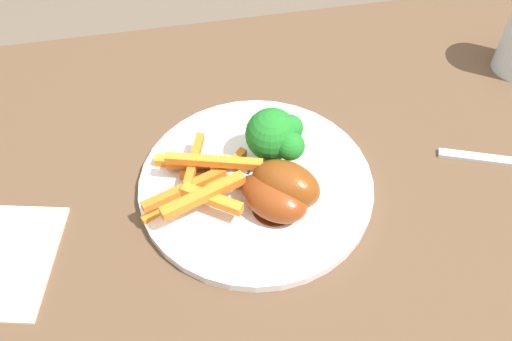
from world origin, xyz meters
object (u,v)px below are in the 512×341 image
broccoli_floret_front (277,135)px  carrot_fries_pile (203,178)px  chicken_drumstick_near (283,184)px  dining_table (247,243)px  chicken_drumstick_far (271,196)px  dinner_plate (256,185)px

broccoli_floret_front → carrot_fries_pile: bearing=-162.5°
carrot_fries_pile → chicken_drumstick_near: 0.09m
chicken_drumstick_near → dining_table: bearing=133.2°
chicken_drumstick_near → chicken_drumstick_far: bearing=-147.8°
dining_table → dinner_plate: (0.01, -0.01, 0.14)m
dining_table → dinner_plate: size_ratio=3.78×
chicken_drumstick_near → chicken_drumstick_far: 0.02m
dining_table → chicken_drumstick_far: (0.02, -0.05, 0.16)m
broccoli_floret_front → chicken_drumstick_near: broccoli_floret_front is taller
dinner_plate → carrot_fries_pile: 0.07m
dinner_plate → chicken_drumstick_near: size_ratio=2.36×
dining_table → carrot_fries_pile: carrot_fries_pile is taller
carrot_fries_pile → chicken_drumstick_near: bearing=-18.9°
broccoli_floret_front → chicken_drumstick_near: (-0.01, -0.06, -0.02)m
dining_table → chicken_drumstick_near: chicken_drumstick_near is taller
dining_table → broccoli_floret_front: 0.19m
dining_table → chicken_drumstick_near: size_ratio=8.91×
dining_table → chicken_drumstick_far: 0.17m
dinner_plate → chicken_drumstick_near: 0.05m
chicken_drumstick_near → broccoli_floret_front: bearing=84.9°
dinner_plate → carrot_fries_pile: size_ratio=1.92×
chicken_drumstick_near → chicken_drumstick_far: (-0.02, -0.01, -0.01)m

